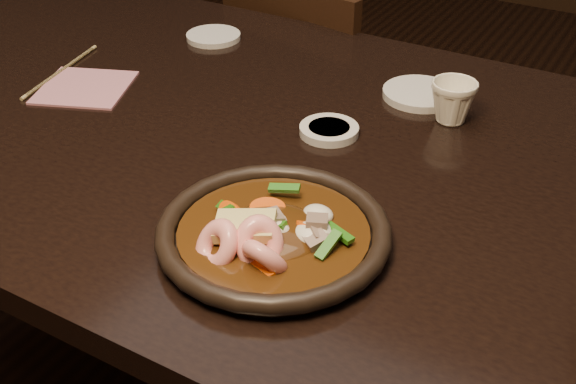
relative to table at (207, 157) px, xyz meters
The scene contains 10 objects.
table is the anchor object (origin of this frame).
chair 0.64m from the table, 99.89° to the left, with size 0.45×0.45×0.82m.
plate 0.36m from the table, 40.18° to the right, with size 0.29×0.29×0.03m.
stirfry 0.37m from the table, 40.82° to the right, with size 0.18×0.18×0.06m.
soy_dish 0.22m from the table, 14.00° to the left, with size 0.09×0.09×0.01m, color beige.
saucer_left 0.34m from the table, 122.32° to the left, with size 0.11×0.11×0.01m, color beige.
saucer_right 0.37m from the table, 41.13° to the left, with size 0.12×0.12×0.01m, color beige.
tea_cup 0.41m from the table, 27.89° to the left, with size 0.07×0.07×0.07m, color #EFE9CF.
chopsticks 0.33m from the table, behind, with size 0.06×0.23×0.01m.
napkin 0.25m from the table, behind, with size 0.15×0.15×0.00m, color #B16D7A.
Camera 1 is at (0.63, -0.82, 1.29)m, focal length 45.00 mm.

